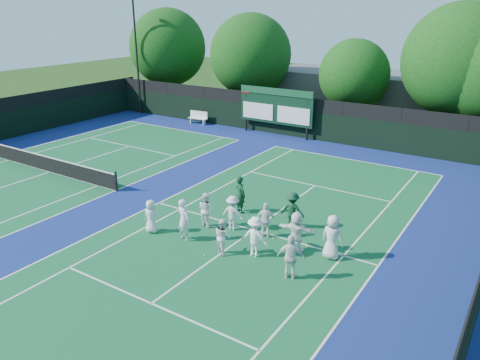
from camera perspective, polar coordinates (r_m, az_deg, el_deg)
The scene contains 30 objects.
ground at distance 19.66m, azimuth 0.13°, elevation -7.22°, with size 120.00×120.00×0.00m, color #19390F.
court_apron at distance 23.80m, azimuth -10.77°, elevation -2.51°, with size 34.00×32.00×0.01m, color navy.
near_court at distance 20.41m, azimuth 1.66°, elevation -6.10°, with size 11.05×23.85×0.01m.
left_court at distance 29.62m, azimuth -22.12°, elevation 0.92°, with size 11.05×23.85×0.01m.
back_fence at distance 35.18m, azimuth 6.13°, elevation 7.51°, with size 34.00×0.08×3.00m.
scoreboard at distance 35.11m, azimuth 4.38°, elevation 8.93°, with size 6.00×0.21×3.55m.
clubhouse at distance 40.93m, azimuth 16.46°, elevation 9.53°, with size 18.00×6.00×4.00m, color #535358.
light_pole_left at distance 43.08m, azimuth -12.59°, elevation 16.15°, with size 1.20×0.30×10.12m.
tennis_net at distance 29.48m, azimuth -22.25°, elevation 1.81°, with size 11.30×0.10×1.10m.
bench at distance 39.13m, azimuth -5.10°, elevation 7.66°, with size 1.68×0.57×1.04m.
tree_a at distance 45.68m, azimuth -8.57°, elevation 15.47°, with size 7.07×7.07×9.11m.
tree_b at distance 40.33m, azimuth 1.53°, elevation 14.75°, with size 6.78×6.78×8.74m.
tree_c at distance 36.56m, azimuth 13.98°, elevation 12.14°, with size 5.21×5.21×7.00m.
tree_d at distance 34.74m, azimuth 25.49°, elevation 12.68°, with size 7.48×7.48×9.55m.
tennis_ball_0 at distance 18.45m, azimuth -4.33°, elevation -9.14°, with size 0.07×0.07×0.07m, color #BBC917.
tennis_ball_2 at distance 19.21m, azimuth 8.17°, elevation -8.04°, with size 0.07×0.07×0.07m, color #BBC917.
tennis_ball_3 at distance 22.43m, azimuth -4.02°, elevation -3.55°, with size 0.07×0.07×0.07m, color #BBC917.
tennis_ball_5 at distance 19.68m, azimuth 4.10°, elevation -7.14°, with size 0.07×0.07×0.07m, color #BBC917.
player_front_0 at distance 20.29m, azimuth -10.76°, elevation -4.37°, with size 0.72×0.47×1.48m, color silver.
player_front_1 at distance 19.37m, azimuth -6.87°, elevation -4.82°, with size 0.67×0.44×1.83m, color white.
player_front_2 at distance 18.32m, azimuth -2.12°, elevation -6.84°, with size 0.71×0.56×1.47m, color white.
player_front_3 at distance 18.07m, azimuth 1.88°, elevation -6.93°, with size 1.06×0.61×1.64m, color white.
player_front_4 at distance 16.74m, azimuth 6.23°, elevation -9.34°, with size 0.99×0.41×1.68m, color silver.
player_back_0 at distance 20.58m, azimuth -4.17°, elevation -3.59°, with size 0.75×0.58×1.54m, color white.
player_back_1 at distance 20.17m, azimuth -0.90°, elevation -4.03°, with size 1.00×0.58×1.55m, color silver.
player_back_2 at distance 19.56m, azimuth 3.19°, elevation -4.91°, with size 0.90×0.37×1.54m, color white.
player_back_3 at distance 18.56m, azimuth 6.88°, elevation -6.25°, with size 1.55×0.49×1.67m, color white.
player_back_4 at distance 18.22m, azimuth 11.17°, elevation -6.84°, with size 0.87×0.57×1.79m, color silver.
coach_left at distance 21.79m, azimuth 0.03°, elevation -1.77°, with size 0.65×0.43×1.80m, color #0E341C.
coach_right at distance 20.46m, azimuth 6.41°, elevation -3.66°, with size 1.06×0.61×1.64m, color #0E351E.
Camera 1 is at (9.45, -14.64, 9.10)m, focal length 35.00 mm.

